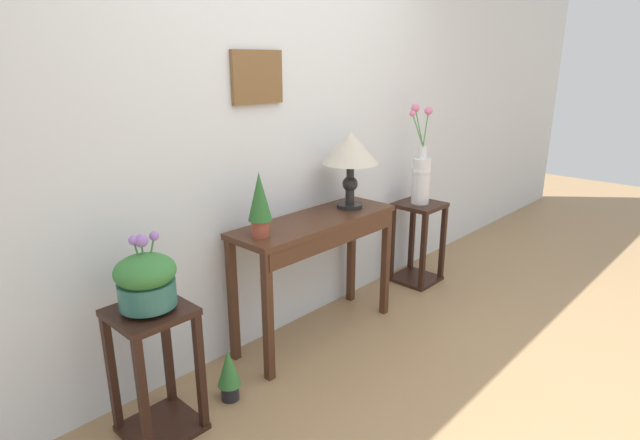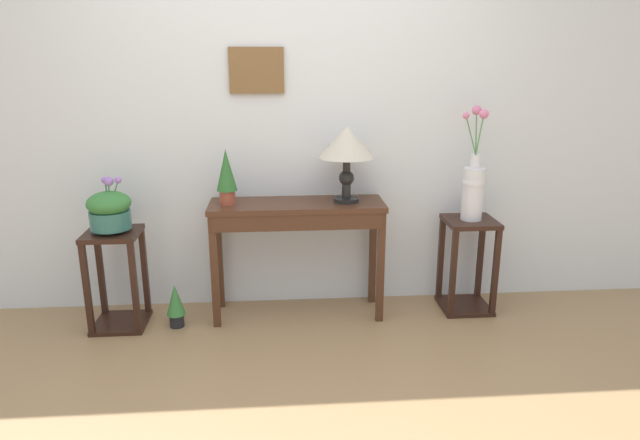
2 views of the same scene
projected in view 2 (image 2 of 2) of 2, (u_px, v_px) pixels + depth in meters
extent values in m
cube|color=#9E7A51|center=(298.00, 434.00, 2.59)|extent=(12.00, 12.00, 0.01)
cube|color=silver|center=(286.00, 100.00, 3.67)|extent=(9.00, 0.10, 2.80)
cube|color=brown|center=(256.00, 70.00, 3.54)|extent=(0.35, 0.02, 0.28)
cube|color=#6FA5AA|center=(256.00, 70.00, 3.54)|extent=(0.28, 0.01, 0.23)
cube|color=#472819|center=(297.00, 205.00, 3.59)|extent=(1.12, 0.36, 0.03)
cube|color=#472819|center=(298.00, 222.00, 3.46)|extent=(1.05, 0.03, 0.10)
cube|color=#472819|center=(215.00, 273.00, 3.52)|extent=(0.05, 0.04, 0.74)
cube|color=#472819|center=(381.00, 268.00, 3.60)|extent=(0.04, 0.04, 0.74)
cube|color=#472819|center=(219.00, 256.00, 3.81)|extent=(0.05, 0.04, 0.74)
cube|color=#472819|center=(373.00, 252.00, 3.88)|extent=(0.04, 0.04, 0.74)
cylinder|color=black|center=(346.00, 200.00, 3.61)|extent=(0.16, 0.16, 0.02)
cylinder|color=black|center=(346.00, 188.00, 3.59)|extent=(0.06, 0.06, 0.13)
sphere|color=black|center=(346.00, 178.00, 3.57)|extent=(0.10, 0.10, 0.10)
cylinder|color=black|center=(347.00, 168.00, 3.55)|extent=(0.05, 0.05, 0.13)
cone|color=beige|center=(347.00, 142.00, 3.50)|extent=(0.35, 0.35, 0.20)
cylinder|color=#9E4733|center=(227.00, 197.00, 3.53)|extent=(0.10, 0.10, 0.09)
cone|color=#2D662D|center=(226.00, 170.00, 3.48)|extent=(0.13, 0.13, 0.26)
cube|color=black|center=(112.00, 234.00, 3.47)|extent=(0.33, 0.33, 0.03)
cube|color=black|center=(122.00, 323.00, 3.64)|extent=(0.33, 0.33, 0.03)
cube|color=black|center=(87.00, 289.00, 3.40)|extent=(0.04, 0.04, 0.57)
cube|color=black|center=(135.00, 288.00, 3.43)|extent=(0.03, 0.04, 0.57)
cube|color=black|center=(101.00, 272.00, 3.68)|extent=(0.04, 0.04, 0.57)
cube|color=black|center=(145.00, 271.00, 3.70)|extent=(0.03, 0.04, 0.57)
cylinder|color=#2D665B|center=(112.00, 230.00, 3.46)|extent=(0.11, 0.11, 0.02)
cylinder|color=#2D665B|center=(111.00, 220.00, 3.44)|extent=(0.24, 0.24, 0.11)
ellipsoid|color=#387A38|center=(109.00, 203.00, 3.41)|extent=(0.26, 0.26, 0.14)
cylinder|color=#387A38|center=(107.00, 195.00, 3.42)|extent=(0.03, 0.05, 0.18)
sphere|color=#996BC1|center=(105.00, 180.00, 3.41)|extent=(0.04, 0.04, 0.04)
cylinder|color=#387A38|center=(114.00, 195.00, 3.41)|extent=(0.07, 0.02, 0.19)
sphere|color=#996BC1|center=(118.00, 180.00, 3.39)|extent=(0.04, 0.04, 0.04)
cylinder|color=#387A38|center=(109.00, 196.00, 3.41)|extent=(0.02, 0.03, 0.18)
sphere|color=#996BC1|center=(109.00, 181.00, 3.39)|extent=(0.06, 0.06, 0.06)
cube|color=black|center=(471.00, 222.00, 3.71)|extent=(0.33, 0.33, 0.03)
cube|color=black|center=(464.00, 306.00, 3.88)|extent=(0.33, 0.33, 0.03)
cube|color=black|center=(453.00, 273.00, 3.65)|extent=(0.04, 0.04, 0.58)
cube|color=black|center=(495.00, 272.00, 3.67)|extent=(0.04, 0.04, 0.58)
cube|color=black|center=(441.00, 258.00, 3.92)|extent=(0.04, 0.04, 0.58)
cube|color=black|center=(480.00, 257.00, 3.94)|extent=(0.04, 0.04, 0.58)
cylinder|color=silver|center=(473.00, 194.00, 3.66)|extent=(0.14, 0.14, 0.34)
sphere|color=silver|center=(474.00, 183.00, 3.64)|extent=(0.14, 0.14, 0.14)
cylinder|color=silver|center=(475.00, 161.00, 3.60)|extent=(0.06, 0.06, 0.09)
cylinder|color=#478442|center=(480.00, 135.00, 3.55)|extent=(0.04, 0.02, 0.26)
sphere|color=pink|center=(484.00, 114.00, 3.51)|extent=(0.06, 0.06, 0.06)
cylinder|color=#478442|center=(471.00, 135.00, 3.58)|extent=(0.07, 0.08, 0.24)
sphere|color=pink|center=(466.00, 116.00, 3.58)|extent=(0.04, 0.04, 0.04)
cylinder|color=#478442|center=(476.00, 132.00, 3.60)|extent=(0.03, 0.11, 0.28)
sphere|color=pink|center=(477.00, 110.00, 3.61)|extent=(0.06, 0.06, 0.06)
cylinder|color=black|center=(177.00, 320.00, 3.61)|extent=(0.09, 0.09, 0.09)
cone|color=#387A38|center=(175.00, 300.00, 3.57)|extent=(0.12, 0.12, 0.20)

